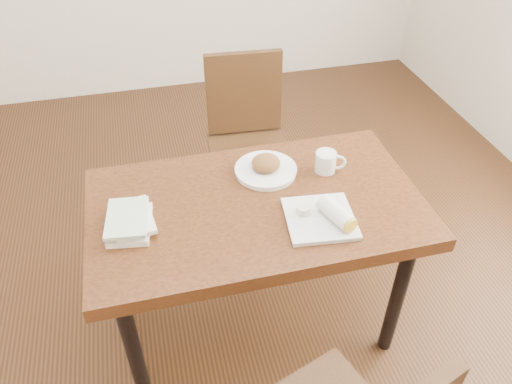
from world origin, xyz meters
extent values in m
cube|color=#472814|center=(0.00, 0.00, -0.01)|extent=(4.00, 5.00, 0.01)
cube|color=brown|center=(0.00, 0.00, 0.72)|extent=(1.28, 0.74, 0.06)
cylinder|color=black|center=(-0.54, -0.27, 0.34)|extent=(0.06, 0.06, 0.69)
cylinder|color=black|center=(0.54, -0.27, 0.34)|extent=(0.06, 0.06, 0.69)
cylinder|color=black|center=(-0.54, 0.27, 0.34)|extent=(0.06, 0.06, 0.69)
cylinder|color=black|center=(0.54, 0.27, 0.34)|extent=(0.06, 0.06, 0.69)
cylinder|color=#412912|center=(0.34, 0.87, 0.23)|extent=(0.04, 0.04, 0.45)
cylinder|color=#412912|center=(-0.02, 0.90, 0.23)|extent=(0.04, 0.04, 0.45)
cylinder|color=#412912|center=(0.31, 0.51, 0.23)|extent=(0.04, 0.04, 0.45)
cylinder|color=#412912|center=(-0.05, 0.54, 0.23)|extent=(0.04, 0.04, 0.45)
cube|color=#412912|center=(0.14, 0.70, 0.47)|extent=(0.45, 0.45, 0.04)
cube|color=#412912|center=(0.16, 0.89, 0.73)|extent=(0.40, 0.07, 0.45)
cylinder|color=white|center=(0.08, 0.17, 0.76)|extent=(0.25, 0.25, 0.02)
cylinder|color=white|center=(0.08, 0.17, 0.77)|extent=(0.26, 0.26, 0.01)
ellipsoid|color=#B27538|center=(0.08, 0.17, 0.80)|extent=(0.13, 0.12, 0.07)
cylinder|color=white|center=(0.33, 0.13, 0.79)|extent=(0.09, 0.09, 0.09)
torus|color=white|center=(0.37, 0.11, 0.79)|extent=(0.07, 0.04, 0.07)
cylinder|color=tan|center=(0.33, 0.13, 0.83)|extent=(0.08, 0.08, 0.01)
cylinder|color=#F2E5CC|center=(0.33, 0.13, 0.84)|extent=(0.05, 0.05, 0.00)
cube|color=white|center=(0.20, -0.16, 0.76)|extent=(0.27, 0.27, 0.01)
cube|color=white|center=(0.20, -0.16, 0.77)|extent=(0.27, 0.27, 0.01)
cylinder|color=white|center=(0.25, -0.19, 0.80)|extent=(0.11, 0.16, 0.06)
cylinder|color=yellow|center=(0.27, -0.26, 0.80)|extent=(0.06, 0.04, 0.05)
cylinder|color=silver|center=(0.15, -0.12, 0.79)|extent=(0.05, 0.05, 0.03)
cylinder|color=red|center=(0.15, -0.12, 0.80)|extent=(0.04, 0.04, 0.01)
cube|color=white|center=(-0.48, -0.02, 0.76)|extent=(0.18, 0.23, 0.02)
cube|color=silver|center=(-0.46, -0.01, 0.78)|extent=(0.17, 0.22, 0.02)
cube|color=#83C482|center=(-0.48, -0.03, 0.80)|extent=(0.17, 0.23, 0.02)
camera|label=1|loc=(-0.35, -1.41, 2.00)|focal=35.00mm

